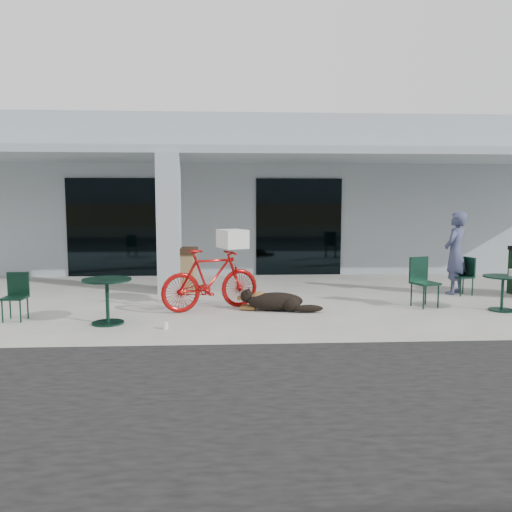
{
  "coord_description": "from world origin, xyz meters",
  "views": [
    {
      "loc": [
        -0.16,
        -8.95,
        2.02
      ],
      "look_at": [
        0.36,
        0.63,
        1.0
      ],
      "focal_mm": 35.0,
      "sensor_mm": 36.0,
      "label": 1
    }
  ],
  "objects": [
    {
      "name": "building",
      "position": [
        0.0,
        8.5,
        2.25
      ],
      "size": [
        22.0,
        7.0,
        4.5
      ],
      "primitive_type": "cube",
      "color": "#9CA9B1",
      "rests_on": "ground"
    },
    {
      "name": "overhang",
      "position": [
        0.0,
        3.6,
        3.21
      ],
      "size": [
        22.0,
        2.8,
        0.18
      ],
      "primitive_type": "cube",
      "color": "#9CA9B1",
      "rests_on": "column"
    },
    {
      "name": "person",
      "position": [
        4.86,
        1.8,
        0.92
      ],
      "size": [
        0.79,
        0.78,
        1.84
      ],
      "primitive_type": "imported",
      "rotation": [
        0.0,
        0.0,
        3.92
      ],
      "color": "#3C4365",
      "rests_on": "ground"
    },
    {
      "name": "laundry_basket",
      "position": [
        -0.09,
        0.58,
        1.34
      ],
      "size": [
        0.64,
        0.72,
        0.35
      ],
      "primitive_type": "cube",
      "rotation": [
        0.0,
        0.0,
        1.98
      ],
      "color": "white",
      "rests_on": "bicycle"
    },
    {
      "name": "cup_on_table",
      "position": [
        5.14,
        0.06,
        0.72
      ],
      "size": [
        0.11,
        0.11,
        0.12
      ],
      "primitive_type": "cylinder",
      "rotation": [
        0.0,
        0.0,
        -0.36
      ],
      "color": "white",
      "rests_on": "cafe_table_far"
    },
    {
      "name": "cafe_table_far",
      "position": [
        4.97,
        0.02,
        0.33
      ],
      "size": [
        0.91,
        0.91,
        0.66
      ],
      "primitive_type": null,
      "rotation": [
        0.0,
        0.0,
        -0.36
      ],
      "color": "#102F23",
      "rests_on": "ground"
    },
    {
      "name": "column",
      "position": [
        -1.5,
        2.3,
        1.56
      ],
      "size": [
        0.5,
        0.5,
        3.12
      ],
      "primitive_type": "cube",
      "color": "#9CA9B1",
      "rests_on": "ground"
    },
    {
      "name": "storefront_glass_right",
      "position": [
        1.8,
        4.98,
        1.35
      ],
      "size": [
        2.4,
        0.06,
        2.7
      ],
      "primitive_type": "cube",
      "color": "black",
      "rests_on": "ground"
    },
    {
      "name": "cafe_chair_far_b",
      "position": [
        4.97,
        1.65,
        0.42
      ],
      "size": [
        0.49,
        0.46,
        0.84
      ],
      "primitive_type": null,
      "rotation": [
        0.0,
        0.0,
        -1.35
      ],
      "color": "#102F23",
      "rests_on": "ground"
    },
    {
      "name": "cup_near_dog",
      "position": [
        -1.19,
        -1.03,
        0.05
      ],
      "size": [
        0.1,
        0.1,
        0.11
      ],
      "primitive_type": "cylinder",
      "rotation": [
        0.0,
        0.0,
        0.21
      ],
      "color": "white",
      "rests_on": "ground"
    },
    {
      "name": "ground",
      "position": [
        0.0,
        0.0,
        0.0
      ],
      "size": [
        80.0,
        80.0,
        0.0
      ],
      "primitive_type": "plane",
      "color": "beige",
      "rests_on": "ground"
    },
    {
      "name": "cafe_chair_near",
      "position": [
        -3.85,
        -0.3,
        0.41
      ],
      "size": [
        0.38,
        0.41,
        0.82
      ],
      "primitive_type": null,
      "rotation": [
        0.0,
        0.0,
        -0.01
      ],
      "color": "#102F23",
      "rests_on": "ground"
    },
    {
      "name": "storefront_glass_left",
      "position": [
        -3.2,
        4.98,
        1.35
      ],
      "size": [
        2.8,
        0.06,
        2.7
      ],
      "primitive_type": "cube",
      "color": "black",
      "rests_on": "ground"
    },
    {
      "name": "cafe_table_near",
      "position": [
        -2.2,
        -0.61,
        0.38
      ],
      "size": [
        0.83,
        0.83,
        0.76
      ],
      "primitive_type": null,
      "rotation": [
        0.0,
        0.0,
        -0.02
      ],
      "color": "#102F23",
      "rests_on": "ground"
    },
    {
      "name": "cafe_chair_far_a",
      "position": [
        3.65,
        0.44,
        0.48
      ],
      "size": [
        0.57,
        0.59,
        0.97
      ],
      "primitive_type": null,
      "rotation": [
        0.0,
        0.0,
        0.33
      ],
      "color": "#102F23",
      "rests_on": "ground"
    },
    {
      "name": "dog",
      "position": [
        0.71,
        0.25,
        0.2
      ],
      "size": [
        1.26,
        0.64,
        0.4
      ],
      "primitive_type": null,
      "rotation": [
        0.0,
        0.0,
        -0.21
      ],
      "color": "black",
      "rests_on": "ground"
    },
    {
      "name": "bicycle",
      "position": [
        -0.51,
        0.4,
        0.58
      ],
      "size": [
        2.0,
        1.27,
        1.16
      ],
      "primitive_type": "imported",
      "rotation": [
        0.0,
        0.0,
        1.98
      ],
      "color": "#A20E0D",
      "rests_on": "ground"
    },
    {
      "name": "trash_receptacle",
      "position": [
        -1.2,
        2.4,
        0.51
      ],
      "size": [
        0.65,
        0.65,
        1.01
      ],
      "primitive_type": null,
      "rotation": [
        0.0,
        0.0,
        -0.09
      ],
      "color": "olive",
      "rests_on": "ground"
    }
  ]
}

